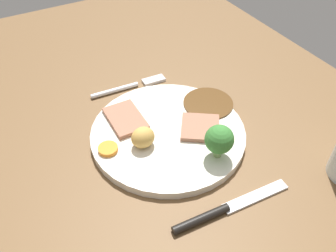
{
  "coord_description": "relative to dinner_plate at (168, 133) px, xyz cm",
  "views": [
    {
      "loc": [
        36.66,
        -19.95,
        46.27
      ],
      "look_at": [
        -1.03,
        1.09,
        6.0
      ],
      "focal_mm": 38.24,
      "sensor_mm": 36.0,
      "label": 1
    }
  ],
  "objects": [
    {
      "name": "dining_table",
      "position": [
        1.03,
        -1.09,
        -2.5
      ],
      "size": [
        120.0,
        84.0,
        3.6
      ],
      "primitive_type": "cube",
      "color": "brown",
      "rests_on": "ground"
    },
    {
      "name": "dinner_plate",
      "position": [
        0.0,
        0.0,
        0.0
      ],
      "size": [
        25.87,
        25.87,
        1.4
      ],
      "primitive_type": "cylinder",
      "color": "silver",
      "rests_on": "dining_table"
    },
    {
      "name": "gravy_pool",
      "position": [
        -2.56,
        9.77,
        0.85
      ],
      "size": [
        9.01,
        9.01,
        0.3
      ],
      "primitive_type": "cylinder",
      "color": "#563819",
      "rests_on": "dinner_plate"
    },
    {
      "name": "meat_slice_main",
      "position": [
        2.4,
        4.83,
        1.1
      ],
      "size": [
        8.79,
        8.77,
        0.8
      ],
      "primitive_type": "cube",
      "rotation": [
        0.0,
        0.0,
        2.54
      ],
      "color": "#9E664C",
      "rests_on": "dinner_plate"
    },
    {
      "name": "meat_slice_under",
      "position": [
        -5.74,
        -5.16,
        1.1
      ],
      "size": [
        8.24,
        5.59,
        0.8
      ],
      "primitive_type": "cube",
      "rotation": [
        0.0,
        0.0,
        6.27
      ],
      "color": "#9E664C",
      "rests_on": "dinner_plate"
    },
    {
      "name": "roast_potato_left",
      "position": [
        0.97,
        -5.09,
        2.41
      ],
      "size": [
        3.74,
        4.2,
        3.41
      ],
      "primitive_type": "ellipsoid",
      "rotation": [
        0.0,
        0.0,
        4.83
      ],
      "color": "tan",
      "rests_on": "dinner_plate"
    },
    {
      "name": "carrot_coin_front",
      "position": [
        -0.6,
        -10.46,
        1.04
      ],
      "size": [
        3.13,
        3.13,
        0.68
      ],
      "primitive_type": "cylinder",
      "color": "orange",
      "rests_on": "dinner_plate"
    },
    {
      "name": "broccoli_floret",
      "position": [
        8.61,
        3.97,
        4.1
      ],
      "size": [
        4.48,
        4.48,
        5.72
      ],
      "color": "#8CB766",
      "rests_on": "dinner_plate"
    },
    {
      "name": "fork",
      "position": [
        -15.54,
        0.34,
        -0.31
      ],
      "size": [
        2.4,
        15.31,
        0.9
      ],
      "rotation": [
        0.0,
        0.0,
        1.51
      ],
      "color": "silver",
      "rests_on": "dining_table"
    },
    {
      "name": "knife",
      "position": [
        16.73,
        -0.79,
        -0.25
      ],
      "size": [
        2.52,
        18.55,
        1.2
      ],
      "rotation": [
        0.0,
        0.0,
        1.51
      ],
      "color": "black",
      "rests_on": "dining_table"
    }
  ]
}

